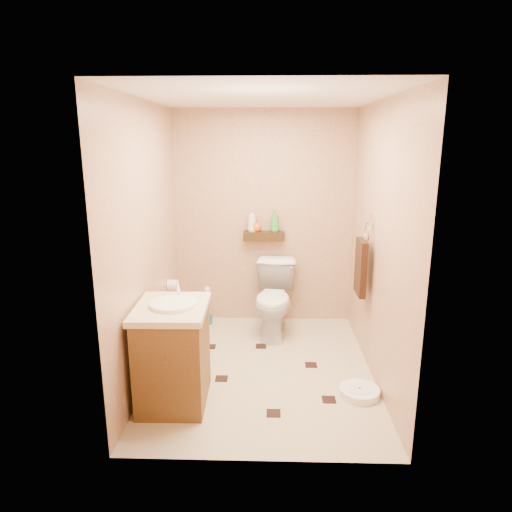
{
  "coord_description": "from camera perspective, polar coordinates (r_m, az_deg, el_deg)",
  "views": [
    {
      "loc": [
        0.06,
        -3.84,
        2.07
      ],
      "look_at": [
        -0.06,
        0.25,
        1.02
      ],
      "focal_mm": 32.0,
      "sensor_mm": 36.0,
      "label": 1
    }
  ],
  "objects": [
    {
      "name": "bathroom_scale",
      "position": [
        4.05,
        12.8,
        -16.22
      ],
      "size": [
        0.44,
        0.44,
        0.07
      ],
      "rotation": [
        0.0,
        0.0,
        0.42
      ],
      "color": "white",
      "rests_on": "ground"
    },
    {
      "name": "toilet",
      "position": [
        4.97,
        2.29,
        -5.43
      ],
      "size": [
        0.49,
        0.79,
        0.78
      ],
      "primitive_type": "imported",
      "rotation": [
        0.0,
        0.0,
        -0.08
      ],
      "color": "white",
      "rests_on": "ground"
    },
    {
      "name": "bottle_a",
      "position": [
        5.09,
        -0.5,
        4.5
      ],
      "size": [
        0.11,
        0.11,
        0.26
      ],
      "primitive_type": "imported",
      "rotation": [
        0.0,
        0.0,
        6.15
      ],
      "color": "silver",
      "rests_on": "wall_shelf"
    },
    {
      "name": "wall_back",
      "position": [
        5.17,
        1.03,
        4.66
      ],
      "size": [
        2.0,
        0.04,
        2.4
      ],
      "primitive_type": "cube",
      "color": "tan",
      "rests_on": "ground"
    },
    {
      "name": "ceiling",
      "position": [
        3.86,
        0.87,
        19.26
      ],
      "size": [
        2.0,
        2.5,
        0.02
      ],
      "primitive_type": "cube",
      "color": "silver",
      "rests_on": "wall_back"
    },
    {
      "name": "toilet_brush",
      "position": [
        5.32,
        -6.05,
        -6.8
      ],
      "size": [
        0.1,
        0.1,
        0.45
      ],
      "color": "#1A6B6B",
      "rests_on": "ground"
    },
    {
      "name": "vanity",
      "position": [
        3.77,
        -10.31,
        -11.8
      ],
      "size": [
        0.57,
        0.68,
        0.95
      ],
      "rotation": [
        0.0,
        0.0,
        0.02
      ],
      "color": "brown",
      "rests_on": "ground"
    },
    {
      "name": "ground",
      "position": [
        4.37,
        0.75,
        -13.95
      ],
      "size": [
        2.5,
        2.5,
        0.0
      ],
      "primitive_type": "plane",
      "color": "beige",
      "rests_on": "ground"
    },
    {
      "name": "towel_ring",
      "position": [
        4.33,
        13.03,
        -1.08
      ],
      "size": [
        0.12,
        0.3,
        0.76
      ],
      "color": "silver",
      "rests_on": "wall_right"
    },
    {
      "name": "wall_left",
      "position": [
        4.08,
        -13.38,
        1.65
      ],
      "size": [
        0.04,
        2.5,
        2.4
      ],
      "primitive_type": "cube",
      "color": "tan",
      "rests_on": "ground"
    },
    {
      "name": "wall_right",
      "position": [
        4.05,
        15.1,
        1.46
      ],
      "size": [
        0.04,
        2.5,
        2.4
      ],
      "primitive_type": "cube",
      "color": "tan",
      "rests_on": "ground"
    },
    {
      "name": "bottle_b",
      "position": [
        5.1,
        -0.33,
        4.01
      ],
      "size": [
        0.11,
        0.11,
        0.17
      ],
      "primitive_type": "imported",
      "rotation": [
        0.0,
        0.0,
        5.7
      ],
      "color": "orange",
      "rests_on": "wall_shelf"
    },
    {
      "name": "bottle_c",
      "position": [
        5.1,
        0.11,
        3.83
      ],
      "size": [
        0.13,
        0.13,
        0.14
      ],
      "primitive_type": "imported",
      "rotation": [
        0.0,
        0.0,
        6.02
      ],
      "color": "#CA5517",
      "rests_on": "wall_shelf"
    },
    {
      "name": "wall_shelf",
      "position": [
        5.12,
        1.01,
        2.53
      ],
      "size": [
        0.46,
        0.14,
        0.1
      ],
      "primitive_type": "cube",
      "color": "#3D2610",
      "rests_on": "wall_back"
    },
    {
      "name": "bottle_d",
      "position": [
        5.09,
        2.38,
        4.43
      ],
      "size": [
        0.14,
        0.14,
        0.25
      ],
      "primitive_type": "imported",
      "rotation": [
        0.0,
        0.0,
        5.42
      ],
      "color": "green",
      "rests_on": "wall_shelf"
    },
    {
      "name": "toilet_paper",
      "position": [
        4.83,
        -10.33,
        -3.59
      ],
      "size": [
        0.12,
        0.11,
        0.12
      ],
      "color": "white",
      "rests_on": "wall_left"
    },
    {
      "name": "floor_accents",
      "position": [
        4.31,
        1.21,
        -14.31
      ],
      "size": [
        1.21,
        1.29,
        0.01
      ],
      "color": "black",
      "rests_on": "ground"
    },
    {
      "name": "wall_front",
      "position": [
        2.74,
        0.38,
        -4.18
      ],
      "size": [
        2.0,
        0.04,
        2.4
      ],
      "primitive_type": "cube",
      "color": "tan",
      "rests_on": "ground"
    }
  ]
}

